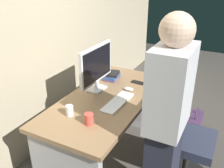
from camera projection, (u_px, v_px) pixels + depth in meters
The scene contains 13 objects.
ground_plane at pixel (108, 158), 2.70m from camera, with size 9.00×9.00×0.00m, color #4C4742.
wall_back at pixel (32, 10), 2.41m from camera, with size 6.40×0.10×3.00m, color tan.
desk at pixel (108, 117), 2.48m from camera, with size 1.53×0.73×0.74m.
office_chair at pixel (182, 141), 2.27m from camera, with size 0.52×0.52×0.94m.
person_at_desk at pixel (166, 127), 1.77m from camera, with size 0.40×0.24×1.64m.
monitor at pixel (96, 66), 2.43m from camera, with size 0.54×0.14×0.46m.
keyboard at pixel (118, 102), 2.27m from camera, with size 0.43×0.13×0.02m, color white.
mouse at pixel (129, 89), 2.51m from camera, with size 0.06×0.10×0.03m, color white.
cup_near_keyboard at pixel (89, 119), 1.95m from camera, with size 0.07×0.07×0.09m, color #D84C3F.
cup_by_monitor at pixel (69, 111), 2.07m from camera, with size 0.06×0.06×0.09m, color silver.
book_stack at pixel (112, 76), 2.76m from camera, with size 0.21×0.17×0.09m.
cell_phone at pixel (138, 82), 2.68m from camera, with size 0.07×0.14×0.01m, color black.
handbag at pixel (195, 125), 3.02m from camera, with size 0.34×0.14×0.38m.
Camera 1 is at (-1.85, -1.01, 1.86)m, focal length 39.97 mm.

